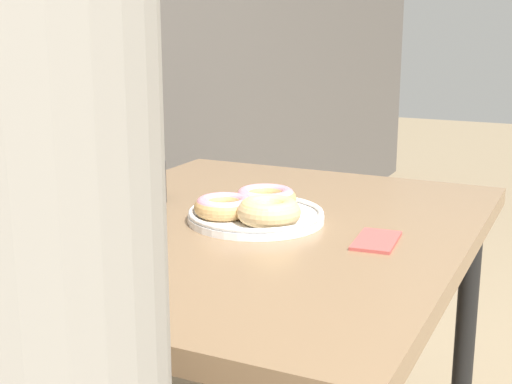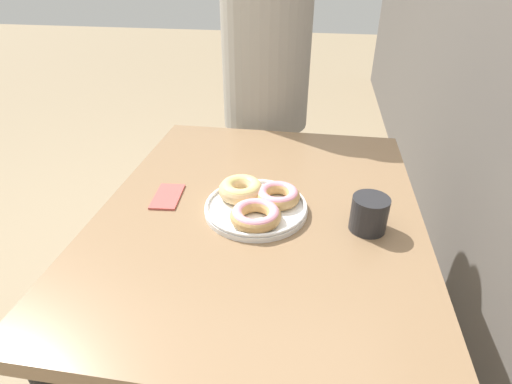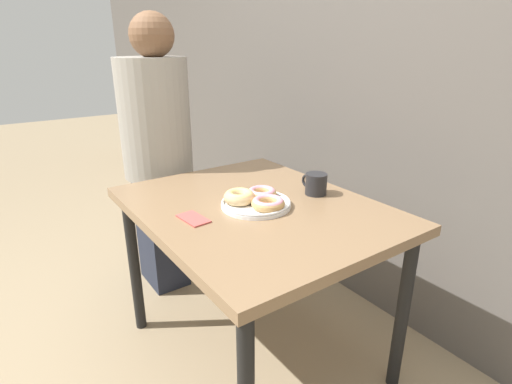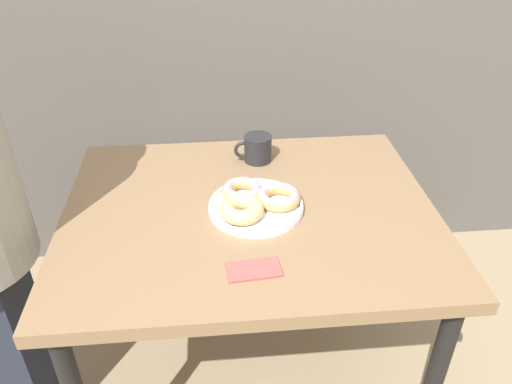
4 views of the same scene
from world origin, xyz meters
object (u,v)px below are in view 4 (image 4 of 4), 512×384
at_px(dining_table, 250,230).
at_px(napkin, 254,269).
at_px(donut_plate, 255,202).
at_px(coffee_mug, 257,148).

bearing_deg(dining_table, napkin, -92.59).
xyz_separation_m(donut_plate, coffee_mug, (0.03, 0.28, 0.02)).
height_order(donut_plate, coffee_mug, coffee_mug).
height_order(donut_plate, napkin, donut_plate).
relative_size(dining_table, donut_plate, 3.90).
bearing_deg(dining_table, coffee_mug, 80.24).
bearing_deg(coffee_mug, donut_plate, -96.62).
distance_m(dining_table, donut_plate, 0.11).
distance_m(dining_table, napkin, 0.28).
bearing_deg(dining_table, donut_plate, -29.45).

